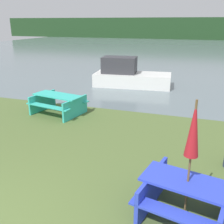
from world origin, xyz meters
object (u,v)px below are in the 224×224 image
object	(u,v)px
picnic_table_blue	(186,196)
umbrella_crimson	(193,131)
boat	(129,76)
picnic_table_teal	(58,102)

from	to	relation	value
picnic_table_blue	umbrella_crimson	size ratio (longest dim) A/B	0.82
picnic_table_blue	boat	bearing A→B (deg)	110.87
picnic_table_blue	picnic_table_teal	xyz separation A→B (m)	(-4.86, 4.16, 0.00)
picnic_table_blue	umbrella_crimson	xyz separation A→B (m)	(0.00, 0.00, 1.21)
picnic_table_blue	umbrella_crimson	distance (m)	1.21
picnic_table_blue	umbrella_crimson	bearing A→B (deg)	90.00
picnic_table_blue	picnic_table_teal	size ratio (longest dim) A/B	0.86
boat	picnic_table_blue	bearing A→B (deg)	-74.90
picnic_table_teal	boat	distance (m)	5.33
umbrella_crimson	picnic_table_teal	bearing A→B (deg)	139.42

